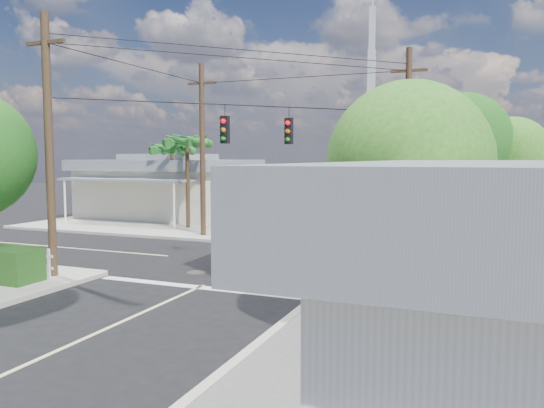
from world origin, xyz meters
The scene contains 15 objects.
ground centered at (0.00, 0.00, 0.00)m, with size 120.00×120.00×0.00m, color black.
sidewalk_ne centered at (10.88, 10.88, 0.07)m, with size 14.12×14.12×0.14m.
sidewalk_nw centered at (-10.88, 10.88, 0.07)m, with size 14.12×14.12×0.14m.
road_markings centered at (0.00, -1.47, 0.01)m, with size 32.00×32.00×0.01m.
building_nw centered at (-12.00, 12.46, 2.22)m, with size 10.80×10.20×4.30m.
radio_tower centered at (0.50, 20.00, 5.64)m, with size 0.80×0.80×17.00m.
tree_ne_front centered at (7.21, 6.76, 4.77)m, with size 4.21×4.14×6.66m.
tree_ne_back centered at (9.81, 8.96, 4.19)m, with size 3.77×3.66×5.82m.
tree_se centered at (7.01, -7.24, 4.04)m, with size 3.67×3.54×5.62m.
palm_nw_front centered at (-7.50, 7.50, 5.04)m, with size 3.01×3.08×5.59m.
palm_nw_back centered at (-9.50, 9.00, 4.67)m, with size 3.01×3.08×5.19m.
utility_poles centered at (-1.58, 1.60, 4.67)m, with size 12.00×10.68×9.00m.
vending_boxes centered at (6.50, 6.20, 0.69)m, with size 1.90×0.50×1.10m.
delivery_truck centered at (1.47, 0.74, 1.87)m, with size 2.89×8.57×3.68m.
parked_car centered at (10.60, 3.28, 0.82)m, with size 2.72×5.91×1.64m, color silver.
Camera 1 is at (8.53, -19.01, 4.18)m, focal length 35.00 mm.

